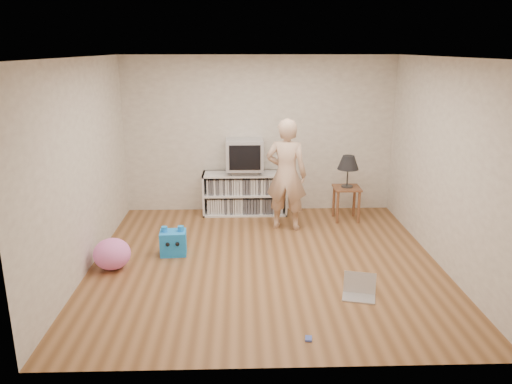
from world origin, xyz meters
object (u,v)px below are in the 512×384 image
Objects in this scene: media_unit at (245,193)px; laptop at (359,290)px; dvd_deck at (245,171)px; side_table at (346,195)px; plush_blue at (173,242)px; crt_tv at (245,154)px; table_lamp at (348,163)px; plush_pink at (112,254)px; person at (286,175)px.

media_unit reaches higher than laptop.
laptop is (1.26, -2.97, -0.67)m from dvd_deck.
side_table is 1.37× the size of plush_blue.
dvd_deck reaches higher than media_unit.
plush_blue is at bearing -119.95° from crt_tv.
table_lamp is (-0.00, 0.00, 0.53)m from side_table.
table_lamp is at bearing -13.24° from media_unit.
plush_blue is (-0.99, -1.74, -0.18)m from media_unit.
dvd_deck is 0.82× the size of side_table.
plush_pink is (-0.71, -0.43, 0.03)m from plush_blue.
table_lamp is 1.22× the size of laptop.
crt_tv is 3.36m from laptop.
crt_tv reaches higher than media_unit.
dvd_deck reaches higher than plush_blue.
plush_blue is at bearing -119.90° from dvd_deck.
side_table is at bearing -13.24° from media_unit.
media_unit is at bearing 90.00° from crt_tv.
side_table is at bearing -145.41° from person.
dvd_deck is at bearing -90.00° from media_unit.
dvd_deck is (0.00, -0.02, 0.39)m from media_unit.
crt_tv reaches higher than laptop.
plush_blue is (-2.63, -1.35, -0.77)m from table_lamp.
media_unit is 2.33× the size of crt_tv.
laptop is at bearing -32.80° from plush_blue.
plush_blue is 0.84m from plush_pink.
dvd_deck is 2.80m from plush_pink.
laptop is 0.90× the size of plush_pink.
crt_tv is 2.86m from plush_pink.
dvd_deck is at bearing 56.32° from plush_blue.
side_table is at bearing -12.61° from crt_tv.
crt_tv is (0.00, -0.00, 0.29)m from dvd_deck.
dvd_deck is 1.71m from side_table.
side_table is 0.53m from table_lamp.
table_lamp is 1.28× the size of plush_blue.
table_lamp is at bearing 96.63° from laptop.
plush_blue is at bearing -152.81° from table_lamp.
media_unit reaches higher than side_table.
media_unit is 3.26m from laptop.
media_unit is at bearing 51.84° from plush_pink.
laptop is at bearing -98.20° from table_lamp.
side_table is (1.64, -0.37, -0.32)m from dvd_deck.
plush_pink reaches higher than laptop.
laptop is (1.26, -2.99, -0.28)m from media_unit.
table_lamp is (1.64, -0.37, -0.08)m from crt_tv.
media_unit is 0.39m from dvd_deck.
plush_pink is at bearing -151.92° from table_lamp.
person is at bearing -50.59° from media_unit.
crt_tv reaches higher than table_lamp.
table_lamp is 1.10× the size of plush_pink.
media_unit is 2.01m from plush_blue.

